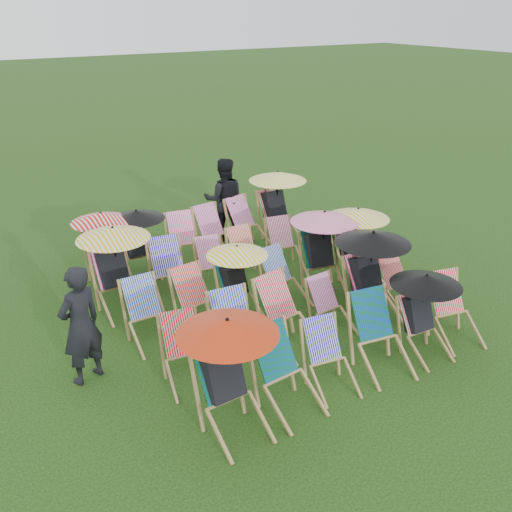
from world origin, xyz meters
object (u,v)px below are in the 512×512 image
deckchair_0 (230,375)px  deckchair_29 (278,204)px  person_left (81,325)px  deckchair_5 (455,310)px  person_rear (224,199)px

deckchair_0 → deckchair_29: (3.84, 4.73, 0.01)m
deckchair_0 → person_left: (-1.17, 1.87, 0.09)m
deckchair_29 → person_left: person_left is taller
deckchair_0 → deckchair_5: bearing=-3.1°
deckchair_0 → person_left: size_ratio=0.85×
person_left → person_rear: 5.30m
deckchair_0 → deckchair_29: bearing=48.3°
deckchair_5 → person_rear: bearing=111.8°
deckchair_5 → deckchair_29: (0.01, 4.76, 0.28)m
deckchair_5 → person_rear: size_ratio=0.56×
person_rear → deckchair_0: bearing=87.6°
deckchair_0 → person_left: 2.21m
deckchair_29 → person_left: size_ratio=0.86×
person_left → deckchair_0: bearing=101.5°
deckchair_5 → person_rear: (-0.98, 5.34, 0.40)m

